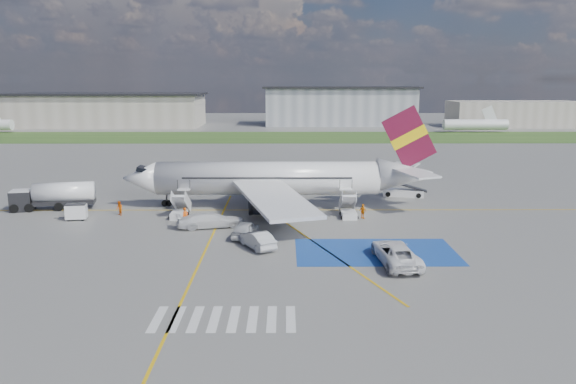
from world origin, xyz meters
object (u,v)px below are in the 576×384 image
at_px(fuel_tanker, 54,198).
at_px(van_white_a, 396,250).
at_px(airliner, 280,178).
at_px(car_silver_a, 245,229).
at_px(belt_loader, 404,193).
at_px(van_white_b, 211,218).
at_px(car_silver_b, 257,240).
at_px(gpu_cart, 76,213).

bearing_deg(fuel_tanker, van_white_a, -39.56).
height_order(airliner, car_silver_a, airliner).
bearing_deg(car_silver_a, van_white_a, 161.39).
xyz_separation_m(fuel_tanker, belt_loader, (42.15, 7.15, -0.90)).
bearing_deg(fuel_tanker, airliner, -7.91).
bearing_deg(car_silver_a, van_white_b, -31.97).
distance_m(airliner, fuel_tanker, 26.38).
xyz_separation_m(belt_loader, car_silver_a, (-19.13, -19.10, 0.37)).
bearing_deg(car_silver_b, fuel_tanker, -62.01).
relative_size(gpu_cart, van_white_b, 0.44).
bearing_deg(van_white_b, car_silver_a, -147.30).
height_order(airliner, fuel_tanker, airliner).
bearing_deg(van_white_b, van_white_a, -137.39).
distance_m(airliner, van_white_b, 12.18).
distance_m(airliner, belt_loader, 17.17).
distance_m(airliner, car_silver_b, 17.11).
height_order(fuel_tanker, van_white_b, fuel_tanker).
bearing_deg(van_white_a, airliner, -69.49).
height_order(belt_loader, car_silver_b, belt_loader).
bearing_deg(van_white_a, belt_loader, -107.30).
height_order(belt_loader, car_silver_a, belt_loader).
xyz_separation_m(car_silver_b, van_white_a, (11.60, -4.20, 0.35)).
xyz_separation_m(fuel_tanker, car_silver_a, (23.02, -11.96, -0.53)).
bearing_deg(fuel_tanker, car_silver_a, -38.34).
bearing_deg(gpu_cart, van_white_a, -32.54).
relative_size(gpu_cart, van_white_a, 0.38).
xyz_separation_m(car_silver_a, van_white_a, (12.87, -7.66, 0.34)).
bearing_deg(van_white_a, car_silver_a, -34.92).
relative_size(fuel_tanker, belt_loader, 1.66).
bearing_deg(airliner, van_white_b, -125.80).
relative_size(airliner, van_white_a, 6.13).
relative_size(belt_loader, van_white_b, 1.10).
height_order(car_silver_b, van_white_b, van_white_b).
relative_size(fuel_tanker, gpu_cart, 4.15).
xyz_separation_m(fuel_tanker, van_white_b, (19.27, -8.32, -0.30)).
bearing_deg(car_silver_a, gpu_cart, -8.16).
distance_m(fuel_tanker, van_white_b, 20.99).
bearing_deg(van_white_a, car_silver_b, -24.06).
xyz_separation_m(airliner, car_silver_b, (-1.97, -16.79, -2.62)).
xyz_separation_m(gpu_cart, van_white_b, (14.89, -3.27, 0.22)).
relative_size(belt_loader, van_white_a, 0.95).
distance_m(car_silver_b, van_white_a, 12.35).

